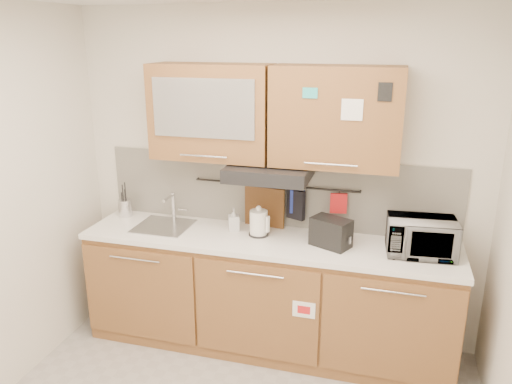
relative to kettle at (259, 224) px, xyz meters
The scene contains 17 objects.
wall_back 0.40m from the kettle, 73.88° to the left, with size 3.20×3.20×0.00m, color silver.
base_cabinet 0.61m from the kettle, 31.46° to the right, with size 2.80×0.64×0.88m.
countertop 0.14m from the kettle, 32.75° to the right, with size 2.82×0.62×0.04m, color white.
backsplash 0.32m from the kettle, 73.15° to the left, with size 2.80×0.02×0.56m, color silver.
upper_cabinets 0.82m from the kettle, 50.04° to the left, with size 1.82×0.37×0.70m.
range_hood 0.41m from the kettle, ahead, with size 0.60×0.46×0.10m, color black.
sink 0.78m from the kettle, behind, with size 0.42×0.40×0.26m.
utensil_rail 0.33m from the kettle, 70.34° to the left, with size 0.02×0.02×1.30m, color black.
utensil_crock 1.20m from the kettle, behind, with size 0.13×0.13×0.29m.
kettle is the anchor object (origin of this frame).
toaster 0.56m from the kettle, ahead, with size 0.32×0.27×0.21m.
microwave 1.17m from the kettle, ahead, with size 0.46×0.31×0.25m, color #999999.
soap_bottle 0.22m from the kettle, 168.01° to the left, with size 0.08×0.08×0.18m, color #999999.
cutting_board 0.20m from the kettle, 91.92° to the left, with size 0.33×0.02×0.40m, color brown.
oven_mitt 0.35m from the kettle, 37.50° to the left, with size 0.11×0.03×0.19m, color navy.
dark_pouch 0.33m from the kettle, 38.74° to the left, with size 0.15×0.04×0.23m, color black.
pot_holder 0.62m from the kettle, 18.98° to the left, with size 0.13×0.02×0.15m, color red.
Camera 1 is at (0.85, -2.16, 2.37)m, focal length 35.00 mm.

